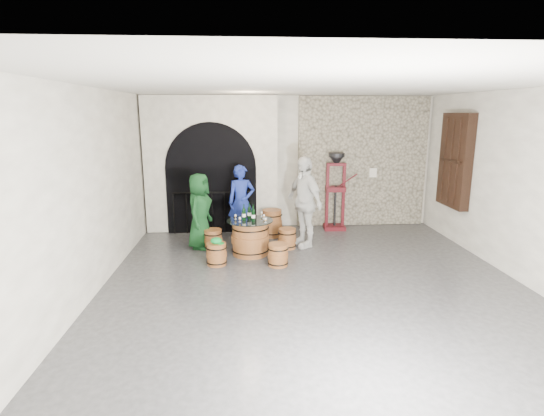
{
  "coord_description": "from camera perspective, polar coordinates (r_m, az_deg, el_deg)",
  "views": [
    {
      "loc": [
        -1.14,
        -6.38,
        2.81
      ],
      "look_at": [
        -0.62,
        1.38,
        1.05
      ],
      "focal_mm": 28.0,
      "sensor_mm": 36.0,
      "label": 1
    }
  ],
  "objects": [
    {
      "name": "ground",
      "position": [
        7.07,
        5.86,
        -10.76
      ],
      "size": [
        8.0,
        8.0,
        0.0
      ],
      "primitive_type": "plane",
      "color": "#303033",
      "rests_on": "ground"
    },
    {
      "name": "wall_back",
      "position": [
        10.52,
        2.42,
        6.13
      ],
      "size": [
        8.0,
        0.0,
        8.0
      ],
      "primitive_type": "plane",
      "rotation": [
        1.57,
        0.0,
        0.0
      ],
      "color": "silver",
      "rests_on": "ground"
    },
    {
      "name": "wall_front",
      "position": [
        2.91,
        20.18,
        -12.71
      ],
      "size": [
        8.0,
        0.0,
        8.0
      ],
      "primitive_type": "plane",
      "rotation": [
        -1.57,
        0.0,
        0.0
      ],
      "color": "silver",
      "rests_on": "ground"
    },
    {
      "name": "wall_left",
      "position": [
        6.91,
        -23.75,
        1.57
      ],
      "size": [
        0.0,
        8.0,
        8.0
      ],
      "primitive_type": "plane",
      "rotation": [
        1.57,
        0.0,
        1.57
      ],
      "color": "silver",
      "rests_on": "ground"
    },
    {
      "name": "wall_right",
      "position": [
        7.98,
        31.78,
        2.11
      ],
      "size": [
        0.0,
        8.0,
        8.0
      ],
      "primitive_type": "plane",
      "rotation": [
        1.57,
        0.0,
        -1.57
      ],
      "color": "silver",
      "rests_on": "ground"
    },
    {
      "name": "ceiling",
      "position": [
        6.5,
        6.53,
        16.11
      ],
      "size": [
        8.0,
        8.0,
        0.0
      ],
      "primitive_type": "plane",
      "rotation": [
        3.14,
        0.0,
        0.0
      ],
      "color": "beige",
      "rests_on": "wall_back"
    },
    {
      "name": "stone_facing_panel",
      "position": [
        10.8,
        12.04,
        6.04
      ],
      "size": [
        3.2,
        0.12,
        3.18
      ],
      "primitive_type": "cube",
      "color": "#A09780",
      "rests_on": "ground"
    },
    {
      "name": "arched_opening",
      "position": [
        10.22,
        -8.12,
        5.72
      ],
      "size": [
        3.1,
        0.6,
        3.19
      ],
      "color": "silver",
      "rests_on": "ground"
    },
    {
      "name": "shuttered_window",
      "position": [
        9.93,
        23.38,
        5.87
      ],
      "size": [
        0.23,
        1.1,
        2.0
      ],
      "color": "black",
      "rests_on": "wall_right"
    },
    {
      "name": "barrel_table",
      "position": [
        8.54,
        -2.95,
        -3.98
      ],
      "size": [
        0.92,
        0.92,
        0.71
      ],
      "color": "brown",
      "rests_on": "ground"
    },
    {
      "name": "barrel_stool_left",
      "position": [
        8.97,
        -7.92,
        -4.22
      ],
      "size": [
        0.4,
        0.4,
        0.43
      ],
      "color": "brown",
      "rests_on": "ground"
    },
    {
      "name": "barrel_stool_far",
      "position": [
        9.4,
        -3.79,
        -3.33
      ],
      "size": [
        0.4,
        0.4,
        0.43
      ],
      "color": "brown",
      "rests_on": "ground"
    },
    {
      "name": "barrel_stool_right",
      "position": [
        8.96,
        2.05,
        -4.12
      ],
      "size": [
        0.4,
        0.4,
        0.43
      ],
      "color": "brown",
      "rests_on": "ground"
    },
    {
      "name": "barrel_stool_near_right",
      "position": [
        7.95,
        0.81,
        -6.33
      ],
      "size": [
        0.4,
        0.4,
        0.43
      ],
      "color": "brown",
      "rests_on": "ground"
    },
    {
      "name": "barrel_stool_near_left",
      "position": [
        8.06,
        -7.46,
        -6.17
      ],
      "size": [
        0.4,
        0.4,
        0.43
      ],
      "color": "brown",
      "rests_on": "ground"
    },
    {
      "name": "green_cap",
      "position": [
        7.98,
        -7.49,
        -4.39
      ],
      "size": [
        0.25,
        0.21,
        0.12
      ],
      "color": "#0C842F",
      "rests_on": "barrel_stool_near_left"
    },
    {
      "name": "person_green",
      "position": [
        8.97,
        -9.71,
        -0.42
      ],
      "size": [
        0.7,
        0.89,
        1.59
      ],
      "primitive_type": "imported",
      "rotation": [
        0.0,
        0.0,
        1.29
      ],
      "color": "#0F3817",
      "rests_on": "ground"
    },
    {
      "name": "person_blue",
      "position": [
        9.58,
        -4.14,
        0.81
      ],
      "size": [
        0.67,
        0.5,
        1.67
      ],
      "primitive_type": "imported",
      "rotation": [
        0.0,
        0.0,
        0.18
      ],
      "color": "navy",
      "rests_on": "ground"
    },
    {
      "name": "person_white",
      "position": [
        8.98,
        4.34,
        0.84
      ],
      "size": [
        0.92,
        1.22,
        1.93
      ],
      "primitive_type": "imported",
      "rotation": [
        0.0,
        0.0,
        -1.11
      ],
      "color": "silver",
      "rests_on": "ground"
    },
    {
      "name": "wine_bottle_left",
      "position": [
        8.43,
        -3.8,
        -0.77
      ],
      "size": [
        0.08,
        0.08,
        0.32
      ],
      "color": "black",
      "rests_on": "barrel_table"
    },
    {
      "name": "wine_bottle_center",
      "position": [
        8.33,
        -2.54,
        -0.92
      ],
      "size": [
        0.08,
        0.08,
        0.32
      ],
      "color": "black",
      "rests_on": "barrel_table"
    },
    {
      "name": "wine_bottle_right",
      "position": [
        8.53,
        -3.07,
        -0.61
      ],
      "size": [
        0.08,
        0.08,
        0.32
      ],
      "color": "black",
      "rests_on": "barrel_table"
    },
    {
      "name": "tasting_glass_a",
      "position": [
        8.31,
        -4.34,
        -1.56
      ],
      "size": [
        0.05,
        0.05,
        0.1
      ],
      "primitive_type": null,
      "color": "#AC6921",
      "rests_on": "barrel_table"
    },
    {
      "name": "tasting_glass_b",
      "position": [
        8.51,
        -1.1,
        -1.19
      ],
      "size": [
        0.05,
        0.05,
        0.1
      ],
      "primitive_type": null,
      "color": "#AC6921",
      "rests_on": "barrel_table"
    },
    {
      "name": "tasting_glass_c",
      "position": [
        8.72,
        -3.92,
        -0.88
      ],
      "size": [
        0.05,
        0.05,
        0.1
      ],
      "primitive_type": null,
      "color": "#AC6921",
      "rests_on": "barrel_table"
    },
    {
      "name": "tasting_glass_d",
      "position": [
        8.72,
        -1.41,
        -0.84
      ],
      "size": [
        0.05,
        0.05,
        0.1
      ],
      "primitive_type": null,
      "color": "#AC6921",
      "rests_on": "barrel_table"
    },
    {
      "name": "tasting_glass_e",
      "position": [
        8.23,
        -0.87,
        -1.67
      ],
      "size": [
        0.05,
        0.05,
        0.1
      ],
      "primitive_type": null,
      "color": "#AC6921",
      "rests_on": "barrel_table"
    },
    {
      "name": "tasting_glass_f",
      "position": [
        8.53,
        -4.92,
        -1.19
      ],
      "size": [
        0.05,
        0.05,
        0.1
      ],
      "primitive_type": null,
      "color": "#AC6921",
      "rests_on": "barrel_table"
    },
    {
      "name": "side_barrel",
      "position": [
        9.77,
        -0.0,
        -2.06
      ],
      "size": [
        0.47,
        0.47,
        0.63
      ],
      "rotation": [
        0.0,
        0.0,
        -0.41
      ],
      "color": "brown",
      "rests_on": "ground"
    },
    {
      "name": "corking_press",
      "position": [
        10.32,
        8.56,
        3.0
      ],
      "size": [
        0.77,
        0.44,
        1.87
      ],
      "rotation": [
        0.0,
        0.0,
        -0.05
      ],
      "color": "#500D16",
      "rests_on": "ground"
    },
    {
      "name": "control_box",
      "position": [
        10.83,
        13.37,
        4.65
      ],
      "size": [
        0.18,
        0.1,
        0.22
      ],
      "primitive_type": "cube",
      "color": "silver",
      "rests_on": "wall_back"
    }
  ]
}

